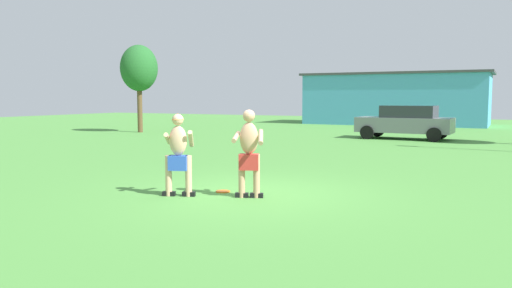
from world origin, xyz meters
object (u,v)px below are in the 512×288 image
object	(u,v)px
player_in_red	(249,151)
car_gray_near_post	(406,122)
tree_right_field	(139,69)
frisbee	(223,191)
player_with_cap	(178,151)

from	to	relation	value
player_in_red	car_gray_near_post	distance (m)	15.60
player_in_red	tree_right_field	size ratio (longest dim) A/B	0.36
car_gray_near_post	player_in_red	bearing A→B (deg)	-90.38
car_gray_near_post	tree_right_field	size ratio (longest dim) A/B	0.90
car_gray_near_post	tree_right_field	world-z (taller)	tree_right_field
tree_right_field	player_in_red	bearing A→B (deg)	-44.05
frisbee	car_gray_near_post	xyz separation A→B (m)	(0.86, 15.34, 0.81)
frisbee	tree_right_field	size ratio (longest dim) A/B	0.06
player_in_red	frisbee	distance (m)	1.21
car_gray_near_post	player_with_cap	bearing A→B (deg)	-95.08
player_in_red	tree_right_field	xyz separation A→B (m)	(-14.05, 13.59, 2.61)
player_in_red	tree_right_field	world-z (taller)	tree_right_field
player_with_cap	frisbee	xyz separation A→B (m)	(0.57, 0.76, -0.89)
player_with_cap	player_in_red	size ratio (longest dim) A/B	0.96
player_in_red	frisbee	world-z (taller)	player_in_red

